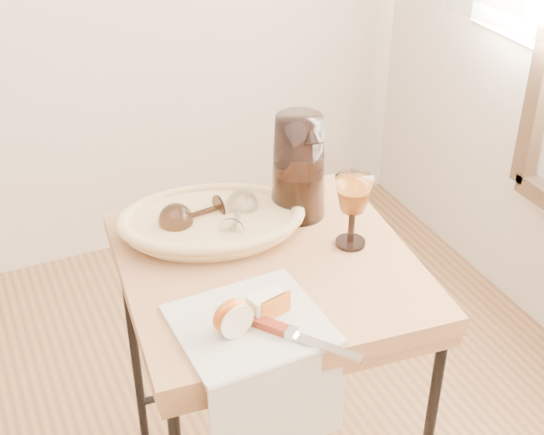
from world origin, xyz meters
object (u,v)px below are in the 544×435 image
side_table (269,393)px  pitcher (298,167)px  bread_basket (212,224)px  apple_half (231,316)px  goblet_lying_b (238,215)px  goblet_lying_a (195,214)px  wine_goblet (352,211)px  tea_towel (250,323)px  table_knife (296,334)px

side_table → pitcher: pitcher is taller
bread_basket → apple_half: size_ratio=4.85×
goblet_lying_b → apple_half: size_ratio=1.52×
pitcher → goblet_lying_a: bearing=-177.5°
goblet_lying_b → bread_basket: bearing=103.4°
goblet_lying_b → pitcher: size_ratio=0.41×
wine_goblet → apple_half: 0.39m
wine_goblet → goblet_lying_b: bearing=145.7°
apple_half → goblet_lying_a: bearing=69.4°
pitcher → wine_goblet: bearing=-67.6°
side_table → bread_basket: bearing=116.3°
side_table → apple_half: bearing=-130.6°
goblet_lying_a → pitcher: 0.26m
side_table → tea_towel: bearing=-123.6°
wine_goblet → apple_half: wine_goblet is taller
side_table → table_knife: 0.48m
table_knife → goblet_lying_a: bearing=149.4°
goblet_lying_a → apple_half: (-0.05, -0.35, -0.01)m
bread_basket → pitcher: bearing=14.9°
tea_towel → apple_half: 0.06m
goblet_lying_a → pitcher: (0.25, -0.01, 0.07)m
apple_half → table_knife: apple_half is taller
side_table → wine_goblet: 0.51m
bread_basket → goblet_lying_b: bearing=-7.3°
goblet_lying_b → table_knife: bearing=-150.8°
tea_towel → pitcher: size_ratio=0.97×
wine_goblet → apple_half: (-0.35, -0.17, -0.04)m
pitcher → wine_goblet: size_ratio=1.68×
side_table → apple_half: (-0.16, -0.18, 0.43)m
goblet_lying_b → apple_half: bearing=-169.3°
wine_goblet → bread_basket: bearing=148.1°
pitcher → wine_goblet: 0.18m
goblet_lying_b → pitcher: pitcher is taller
side_table → goblet_lying_b: bearing=97.9°
bread_basket → apple_half: bearing=-90.0°
goblet_lying_b → table_knife: (-0.04, -0.38, -0.03)m
pitcher → table_knife: (-0.20, -0.40, -0.11)m
side_table → goblet_lying_b: size_ratio=6.71×
wine_goblet → table_knife: wine_goblet is taller
goblet_lying_a → goblet_lying_b: goblet_lying_a is taller
pitcher → table_knife: bearing=-110.4°
tea_towel → goblet_lying_a: goblet_lying_a is taller
bread_basket → wine_goblet: bearing=-17.4°
pitcher → goblet_lying_b: bearing=-165.5°
pitcher → table_knife: 0.46m
wine_goblet → apple_half: size_ratio=2.24×
side_table → pitcher: size_ratio=2.72×
goblet_lying_a → table_knife: goblet_lying_a is taller
goblet_lying_a → pitcher: bearing=170.0°
tea_towel → table_knife: size_ratio=1.15×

